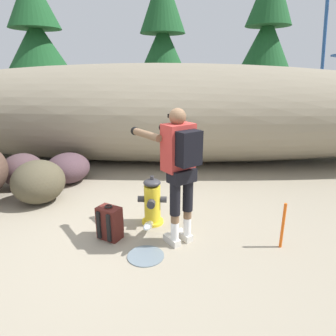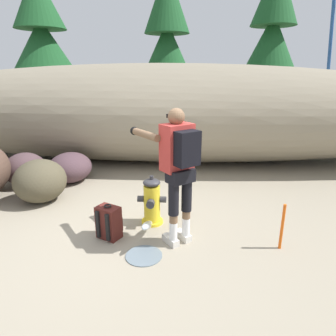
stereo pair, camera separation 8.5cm
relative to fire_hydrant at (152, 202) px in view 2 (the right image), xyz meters
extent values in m
cube|color=gray|center=(-0.21, -0.30, -0.35)|extent=(56.00, 56.00, 0.04)
ellipsoid|color=gray|center=(-0.21, 3.41, 0.82)|extent=(15.81, 3.20, 2.30)
cylinder|color=yellow|center=(0.00, 0.00, -0.31)|extent=(0.31, 0.31, 0.04)
cylinder|color=yellow|center=(0.00, 0.00, -0.02)|extent=(0.23, 0.23, 0.54)
ellipsoid|color=#333338|center=(0.00, 0.00, 0.29)|extent=(0.24, 0.24, 0.10)
cylinder|color=#333338|center=(0.00, 0.00, 0.37)|extent=(0.06, 0.06, 0.05)
cylinder|color=#333338|center=(-0.16, 0.00, 0.04)|extent=(0.09, 0.09, 0.09)
cylinder|color=#333338|center=(0.16, 0.00, 0.04)|extent=(0.09, 0.09, 0.09)
cylinder|color=#333338|center=(0.00, -0.16, 0.04)|extent=(0.11, 0.09, 0.11)
ellipsoid|color=silver|center=(0.00, -0.50, -0.10)|extent=(0.10, 0.71, 0.38)
cylinder|color=slate|center=(0.00, -0.84, -0.33)|extent=(0.44, 0.44, 0.01)
cube|color=beige|center=(0.30, -0.53, -0.29)|extent=(0.24, 0.27, 0.09)
cylinder|color=white|center=(0.34, -0.58, -0.12)|extent=(0.10, 0.10, 0.24)
cylinder|color=brown|center=(0.34, -0.58, 0.05)|extent=(0.10, 0.10, 0.11)
cylinder|color=black|center=(0.34, -0.58, 0.32)|extent=(0.13, 0.13, 0.44)
cube|color=beige|center=(0.46, -0.41, -0.29)|extent=(0.24, 0.27, 0.09)
cylinder|color=white|center=(0.50, -0.46, -0.12)|extent=(0.10, 0.10, 0.24)
cylinder|color=brown|center=(0.50, -0.46, 0.05)|extent=(0.10, 0.10, 0.11)
cylinder|color=black|center=(0.50, -0.46, 0.32)|extent=(0.13, 0.13, 0.44)
cube|color=black|center=(0.42, -0.52, 0.59)|extent=(0.37, 0.36, 0.16)
cube|color=#B2332D|center=(0.37, -0.46, 0.92)|extent=(0.43, 0.41, 0.56)
cube|color=black|center=(0.50, -0.61, 0.95)|extent=(0.32, 0.30, 0.40)
sphere|color=brown|center=(0.36, -0.44, 1.29)|extent=(0.20, 0.20, 0.20)
cube|color=black|center=(0.31, -0.38, 1.29)|extent=(0.13, 0.11, 0.04)
cylinder|color=brown|center=(-0.03, -0.31, 1.05)|extent=(0.43, 0.51, 0.09)
sphere|color=black|center=(-0.20, -0.10, 1.05)|extent=(0.11, 0.11, 0.11)
cylinder|color=brown|center=(0.31, -0.03, 1.05)|extent=(0.43, 0.51, 0.09)
sphere|color=black|center=(0.14, 0.18, 1.05)|extent=(0.11, 0.11, 0.11)
cube|color=#511E19|center=(-0.52, -0.44, -0.11)|extent=(0.36, 0.31, 0.44)
cube|color=#511E19|center=(-0.46, -0.32, -0.18)|extent=(0.21, 0.15, 0.20)
torus|color=black|center=(-0.52, -0.44, 0.13)|extent=(0.10, 0.10, 0.02)
cube|color=black|center=(-0.65, -0.51, -0.11)|extent=(0.06, 0.05, 0.37)
cube|color=black|center=(-0.50, -0.58, -0.11)|extent=(0.06, 0.05, 0.37)
ellipsoid|color=#4D4633|center=(-1.97, 0.64, 0.03)|extent=(1.16, 1.18, 0.73)
ellipsoid|color=#4B363C|center=(-1.84, 1.61, -0.04)|extent=(1.04, 1.09, 0.59)
ellipsoid|color=#4C373B|center=(-2.62, 1.36, -0.01)|extent=(0.89, 0.87, 0.64)
cylinder|color=#47331E|center=(-5.00, 7.74, 0.47)|extent=(0.34, 0.34, 1.61)
cone|color=#194C23|center=(-5.00, 7.74, 2.47)|extent=(2.86, 2.86, 2.37)
cylinder|color=#47331E|center=(-0.41, 8.43, 0.25)|extent=(0.32, 0.32, 1.16)
cone|color=#194C23|center=(-0.41, 8.43, 2.22)|extent=(2.65, 2.65, 2.77)
cylinder|color=#47331E|center=(3.87, 9.95, 0.35)|extent=(0.35, 0.35, 1.36)
cone|color=#194C23|center=(3.87, 9.95, 2.55)|extent=(2.91, 2.91, 3.05)
cylinder|color=#285193|center=(7.41, 12.58, 2.49)|extent=(0.96, 0.96, 5.68)
cylinder|color=#E55914|center=(1.68, -0.55, -0.03)|extent=(0.04, 0.04, 0.60)
camera|label=1|loc=(0.43, -3.92, 1.78)|focal=32.09mm
camera|label=2|loc=(0.51, -3.91, 1.78)|focal=32.09mm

